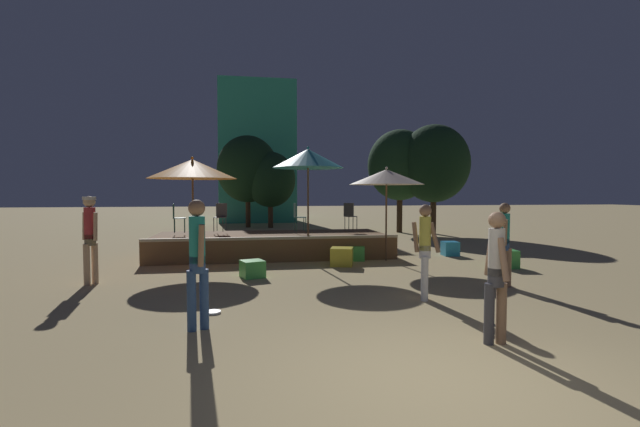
# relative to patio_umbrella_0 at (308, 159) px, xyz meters

# --- Properties ---
(ground_plane) EXTENTS (120.00, 120.00, 0.00)m
(ground_plane) POSITION_rel_patio_umbrella_0_xyz_m (0.26, -8.08, -2.93)
(ground_plane) COLOR tan
(wooden_deck) EXTENTS (7.22, 3.15, 0.73)m
(wooden_deck) POSITION_rel_patio_umbrella_0_xyz_m (-0.96, 1.47, -2.61)
(wooden_deck) COLOR brown
(wooden_deck) RESTS_ON ground
(patio_umbrella_0) EXTENTS (2.03, 2.03, 3.28)m
(patio_umbrella_0) POSITION_rel_patio_umbrella_0_xyz_m (0.00, 0.00, 0.00)
(patio_umbrella_0) COLOR brown
(patio_umbrella_0) RESTS_ON ground
(patio_umbrella_1) EXTENTS (2.41, 2.41, 2.96)m
(patio_umbrella_1) POSITION_rel_patio_umbrella_0_xyz_m (-3.20, 0.17, -0.31)
(patio_umbrella_1) COLOR brown
(patio_umbrella_1) RESTS_ON ground
(patio_umbrella_2) EXTENTS (2.14, 2.14, 2.72)m
(patio_umbrella_2) POSITION_rel_patio_umbrella_0_xyz_m (2.25, -0.24, -0.51)
(patio_umbrella_2) COLOR brown
(patio_umbrella_2) RESTS_ON ground
(cube_seat_0) EXTENTS (0.70, 0.70, 0.42)m
(cube_seat_0) POSITION_rel_patio_umbrella_0_xyz_m (1.36, 0.00, -2.72)
(cube_seat_0) COLOR #4CC651
(cube_seat_0) RESTS_ON ground
(cube_seat_1) EXTENTS (0.59, 0.59, 0.47)m
(cube_seat_1) POSITION_rel_patio_umbrella_0_xyz_m (4.97, -1.93, -2.70)
(cube_seat_1) COLOR #4CC651
(cube_seat_1) RESTS_ON ground
(cube_seat_2) EXTENTS (0.49, 0.49, 0.44)m
(cube_seat_2) POSITION_rel_patio_umbrella_0_xyz_m (4.54, 0.36, -2.71)
(cube_seat_2) COLOR #2D9EDB
(cube_seat_2) RESTS_ON ground
(cube_seat_3) EXTENTS (0.62, 0.62, 0.39)m
(cube_seat_3) POSITION_rel_patio_umbrella_0_xyz_m (-1.60, -2.11, -2.73)
(cube_seat_3) COLOR #4CC651
(cube_seat_3) RESTS_ON ground
(cube_seat_4) EXTENTS (0.73, 0.73, 0.49)m
(cube_seat_4) POSITION_rel_patio_umbrella_0_xyz_m (0.79, -0.89, -2.69)
(cube_seat_4) COLOR yellow
(cube_seat_4) RESTS_ON ground
(person_0) EXTENTS (0.30, 0.54, 1.72)m
(person_0) POSITION_rel_patio_umbrella_0_xyz_m (1.45, -7.07, -2.00)
(person_0) COLOR #3F3F47
(person_0) RESTS_ON ground
(person_1) EXTENTS (0.51, 0.29, 1.75)m
(person_1) POSITION_rel_patio_umbrella_0_xyz_m (1.48, -4.75, -1.97)
(person_1) COLOR white
(person_1) RESTS_ON ground
(person_2) EXTENTS (0.32, 0.51, 1.75)m
(person_2) POSITION_rel_patio_umbrella_0_xyz_m (3.55, -4.01, -1.97)
(person_2) COLOR #997051
(person_2) RESTS_ON ground
(person_3) EXTENTS (0.43, 0.36, 1.89)m
(person_3) POSITION_rel_patio_umbrella_0_xyz_m (-5.02, -2.32, -1.83)
(person_3) COLOR tan
(person_3) RESTS_ON ground
(person_4) EXTENTS (0.30, 0.54, 1.86)m
(person_4) POSITION_rel_patio_umbrella_0_xyz_m (-2.41, -5.85, -1.89)
(person_4) COLOR #2D4C7F
(person_4) RESTS_ON ground
(bistro_chair_0) EXTENTS (0.42, 0.43, 0.90)m
(bistro_chair_0) POSITION_rel_patio_umbrella_0_xyz_m (-2.56, 2.08, -1.66)
(bistro_chair_0) COLOR #47474C
(bistro_chair_0) RESTS_ON wooden_deck
(bistro_chair_1) EXTENTS (0.40, 0.40, 0.90)m
(bistro_chair_1) POSITION_rel_patio_umbrella_0_xyz_m (-0.12, 1.58, -1.66)
(bistro_chair_1) COLOR #1E4C47
(bistro_chair_1) RESTS_ON wooden_deck
(bistro_chair_2) EXTENTS (0.48, 0.48, 0.90)m
(bistro_chair_2) POSITION_rel_patio_umbrella_0_xyz_m (1.65, 1.75, -1.66)
(bistro_chair_2) COLOR #2D3338
(bistro_chair_2) RESTS_ON wooden_deck
(bistro_chair_3) EXTENTS (0.40, 0.40, 0.90)m
(bistro_chair_3) POSITION_rel_patio_umbrella_0_xyz_m (-3.89, 1.72, -1.66)
(bistro_chair_3) COLOR #1E4C47
(bistro_chair_3) RESTS_ON wooden_deck
(frisbee_disc) EXTENTS (0.26, 0.26, 0.03)m
(frisbee_disc) POSITION_rel_patio_umbrella_0_xyz_m (-2.27, -5.01, -2.91)
(frisbee_disc) COLOR white
(frisbee_disc) RESTS_ON ground
(background_tree_0) EXTENTS (2.82, 2.82, 4.26)m
(background_tree_0) POSITION_rel_patio_umbrella_0_xyz_m (-0.44, 12.06, -0.22)
(background_tree_0) COLOR #3D2B1C
(background_tree_0) RESTS_ON ground
(background_tree_1) EXTENTS (3.37, 3.37, 5.22)m
(background_tree_1) POSITION_rel_patio_umbrella_0_xyz_m (7.10, 7.25, 0.43)
(background_tree_1) COLOR #3D2B1C
(background_tree_1) RESTS_ON ground
(background_tree_2) EXTENTS (3.44, 3.44, 5.21)m
(background_tree_2) POSITION_rel_patio_umbrella_0_xyz_m (-1.69, 12.60, 0.38)
(background_tree_2) COLOR #3D2B1C
(background_tree_2) RESTS_ON ground
(background_tree_3) EXTENTS (3.18, 3.18, 5.09)m
(background_tree_3) POSITION_rel_patio_umbrella_0_xyz_m (5.75, 8.19, 0.40)
(background_tree_3) COLOR #3D2B1C
(background_tree_3) RESTS_ON ground
(distant_building) EXTENTS (5.05, 4.47, 9.38)m
(distant_building) POSITION_rel_patio_umbrella_0_xyz_m (-1.01, 18.12, 1.76)
(distant_building) COLOR teal
(distant_building) RESTS_ON ground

